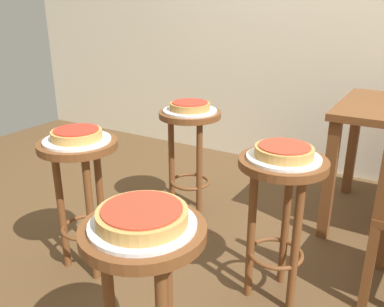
# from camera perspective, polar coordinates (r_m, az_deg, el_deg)

# --- Properties ---
(ground_plane) EXTENTS (6.00, 6.00, 0.00)m
(ground_plane) POSITION_cam_1_polar(r_m,az_deg,el_deg) (2.11, 5.54, -16.74)
(ground_plane) COLOR brown
(stool_foreground) EXTENTS (0.37, 0.37, 0.67)m
(stool_foreground) POSITION_cam_1_polar(r_m,az_deg,el_deg) (1.27, -6.60, -17.17)
(stool_foreground) COLOR brown
(stool_foreground) RESTS_ON ground_plane
(serving_plate_foreground) EXTENTS (0.31, 0.31, 0.01)m
(serving_plate_foreground) POSITION_cam_1_polar(r_m,az_deg,el_deg) (1.17, -6.97, -9.90)
(serving_plate_foreground) COLOR silver
(serving_plate_foreground) RESTS_ON stool_foreground
(pizza_foreground) EXTENTS (0.26, 0.26, 0.05)m
(pizza_foreground) POSITION_cam_1_polar(r_m,az_deg,el_deg) (1.15, -7.03, -8.68)
(pizza_foreground) COLOR tan
(pizza_foreground) RESTS_ON serving_plate_foreground
(stool_middle) EXTENTS (0.37, 0.37, 0.67)m
(stool_middle) POSITION_cam_1_polar(r_m,az_deg,el_deg) (1.99, -15.37, -3.24)
(stool_middle) COLOR brown
(stool_middle) RESTS_ON ground_plane
(serving_plate_middle) EXTENTS (0.31, 0.31, 0.01)m
(serving_plate_middle) POSITION_cam_1_polar(r_m,az_deg,el_deg) (1.93, -15.87, 1.83)
(serving_plate_middle) COLOR white
(serving_plate_middle) RESTS_ON stool_middle
(pizza_middle) EXTENTS (0.23, 0.23, 0.05)m
(pizza_middle) POSITION_cam_1_polar(r_m,az_deg,el_deg) (1.92, -15.95, 2.64)
(pizza_middle) COLOR tan
(pizza_middle) RESTS_ON serving_plate_middle
(stool_leftside) EXTENTS (0.37, 0.37, 0.67)m
(stool_leftside) POSITION_cam_1_polar(r_m,az_deg,el_deg) (1.76, 12.31, -6.22)
(stool_leftside) COLOR brown
(stool_leftside) RESTS_ON ground_plane
(serving_plate_leftside) EXTENTS (0.30, 0.30, 0.01)m
(serving_plate_leftside) POSITION_cam_1_polar(r_m,az_deg,el_deg) (1.69, 12.78, -0.55)
(serving_plate_leftside) COLOR white
(serving_plate_leftside) RESTS_ON stool_leftside
(pizza_leftside) EXTENTS (0.24, 0.24, 0.05)m
(pizza_leftside) POSITION_cam_1_polar(r_m,az_deg,el_deg) (1.68, 12.85, 0.36)
(pizza_leftside) COLOR tan
(pizza_leftside) RESTS_ON serving_plate_leftside
(stool_rear) EXTENTS (0.37, 0.37, 0.67)m
(stool_rear) POSITION_cam_1_polar(r_m,az_deg,el_deg) (2.44, -0.29, 1.83)
(stool_rear) COLOR brown
(stool_rear) RESTS_ON ground_plane
(serving_plate_rear) EXTENTS (0.32, 0.32, 0.01)m
(serving_plate_rear) POSITION_cam_1_polar(r_m,az_deg,el_deg) (2.38, -0.30, 6.07)
(serving_plate_rear) COLOR silver
(serving_plate_rear) RESTS_ON stool_rear
(pizza_rear) EXTENTS (0.24, 0.24, 0.05)m
(pizza_rear) POSITION_cam_1_polar(r_m,az_deg,el_deg) (2.38, -0.30, 6.73)
(pizza_rear) COLOR #B78442
(pizza_rear) RESTS_ON serving_plate_rear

